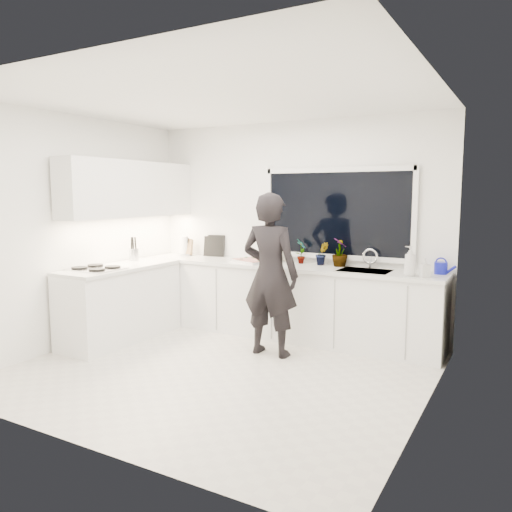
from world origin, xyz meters
The scene contains 25 objects.
floor centered at (0.00, 0.00, -0.01)m, with size 4.00×3.50×0.02m, color beige.
wall_back centered at (0.00, 1.76, 1.35)m, with size 4.00×0.02×2.70m, color white.
wall_left centered at (-2.01, 0.00, 1.35)m, with size 0.02×3.50×2.70m, color white.
wall_right centered at (2.01, 0.00, 1.35)m, with size 0.02×3.50×2.70m, color white.
ceiling centered at (0.00, 0.00, 2.71)m, with size 4.00×3.50×0.02m, color white.
window centered at (0.60, 1.73, 1.55)m, with size 1.80×0.02×1.00m, color black.
base_cabinets_back centered at (0.00, 1.45, 0.44)m, with size 3.92×0.58×0.88m, color white.
base_cabinets_left centered at (-1.67, 0.35, 0.44)m, with size 0.58×1.60×0.88m, color white.
countertop_back centered at (0.00, 1.44, 0.90)m, with size 3.94×0.62×0.04m, color silver.
countertop_left centered at (-1.67, 0.35, 0.90)m, with size 0.62×1.60×0.04m, color silver.
upper_cabinets centered at (-1.79, 0.70, 1.85)m, with size 0.34×2.10×0.70m, color white.
sink centered at (1.05, 1.45, 0.87)m, with size 0.58×0.42×0.14m, color silver.
faucet centered at (1.05, 1.65, 1.03)m, with size 0.03×0.03×0.22m, color silver.
stovetop centered at (-1.69, 0.00, 0.94)m, with size 0.56×0.48×0.03m, color black.
person centered at (0.20, 0.73, 0.90)m, with size 0.66×0.43×1.81m, color black.
pizza_tray centered at (-0.42, 1.42, 0.94)m, with size 0.48×0.36×0.03m, color silver.
pizza centered at (-0.42, 1.42, 0.95)m, with size 0.44×0.32×0.01m, color red.
watering_can centered at (1.85, 1.61, 0.98)m, with size 0.14×0.14×0.13m, color #1217AC.
paper_towel_roll centered at (-1.60, 1.55, 1.05)m, with size 0.11×0.11×0.26m, color white.
knife_block centered at (-1.57, 1.59, 1.03)m, with size 0.13×0.10×0.22m, color #926144.
utensil_crock centered at (-1.85, 0.80, 1.00)m, with size 0.13×0.13×0.16m, color silver.
picture_frame_large centered at (-1.23, 1.69, 1.06)m, with size 0.22×0.02×0.28m, color black.
picture_frame_small centered at (-1.15, 1.69, 1.07)m, with size 0.25×0.02×0.30m, color black.
herb_plants centered at (0.14, 1.61, 1.08)m, with size 1.23×0.40×0.34m.
soap_bottles centered at (1.62, 1.30, 1.07)m, with size 0.31×0.18×0.32m.
Camera 1 is at (2.71, -4.08, 1.79)m, focal length 35.00 mm.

